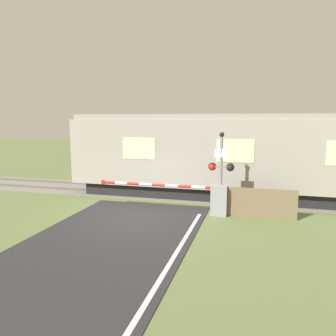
{
  "coord_description": "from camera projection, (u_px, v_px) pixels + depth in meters",
  "views": [
    {
      "loc": [
        4.17,
        -10.91,
        3.62
      ],
      "look_at": [
        0.73,
        1.75,
        1.63
      ],
      "focal_mm": 35.0,
      "sensor_mm": 36.0,
      "label": 1
    }
  ],
  "objects": [
    {
      "name": "crossing_barrier",
      "position": [
        209.0,
        198.0,
        12.38
      ],
      "size": [
        5.15,
        0.44,
        1.15
      ],
      "color": "gray",
      "rests_on": "ground_plane"
    },
    {
      "name": "signal_post",
      "position": [
        221.0,
        168.0,
        12.23
      ],
      "size": [
        0.97,
        0.26,
        3.12
      ],
      "color": "gray",
      "rests_on": "ground_plane"
    },
    {
      "name": "track_bed",
      "position": [
        167.0,
        193.0,
        16.01
      ],
      "size": [
        36.0,
        3.2,
        0.13
      ],
      "color": "slate",
      "rests_on": "ground_plane"
    },
    {
      "name": "roadside_fence",
      "position": [
        256.0,
        203.0,
        11.98
      ],
      "size": [
        2.87,
        0.06,
        1.1
      ],
      "color": "#726047",
      "rests_on": "ground_plane"
    },
    {
      "name": "train",
      "position": [
        237.0,
        156.0,
        14.86
      ],
      "size": [
        15.17,
        3.06,
        3.81
      ],
      "color": "black",
      "rests_on": "ground_plane"
    },
    {
      "name": "ground_plane",
      "position": [
        136.0,
        218.0,
        12.03
      ],
      "size": [
        80.0,
        80.0,
        0.0
      ],
      "primitive_type": "plane",
      "color": "#5B6B3D"
    }
  ]
}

